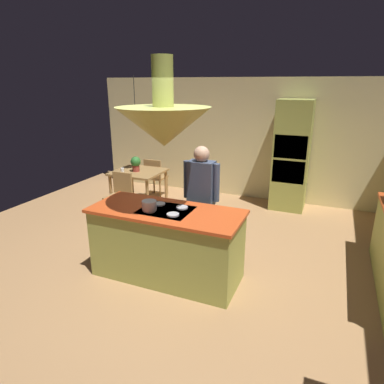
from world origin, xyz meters
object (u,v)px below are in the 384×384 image
Objects in this scene: dining_table at (139,176)px; cup_on_table at (122,170)px; kitchen_island at (167,243)px; oven_tower at (291,156)px; chair_facing_island at (120,193)px; cooking_pot_on_cooktop at (149,205)px; chair_by_back_wall at (155,175)px; potted_plant_on_table at (136,163)px; person_at_island at (201,196)px.

cup_on_table is at bearing -135.43° from dining_table.
kitchen_island is 0.90× the size of oven_tower.
chair_facing_island reaches higher than cup_on_table.
dining_table is at bearing 90.00° from chair_facing_island.
cooking_pot_on_cooktop is at bearing -48.69° from cup_on_table.
kitchen_island reaches higher than chair_by_back_wall.
chair_facing_island is at bearing -87.93° from potted_plant_on_table.
kitchen_island is 10.76× the size of cooking_pot_on_cooktop.
kitchen_island is at bearing 39.09° from cooking_pot_on_cooktop.
chair_facing_island is 2.90× the size of potted_plant_on_table.
person_at_island is (1.91, -1.42, 0.29)m from dining_table.
chair_facing_island is (-1.91, 0.76, -0.43)m from person_at_island.
chair_facing_island reaches higher than dining_table.
dining_table is 0.35m from cup_on_table.
cooking_pot_on_cooktop is (1.56, -2.19, 0.09)m from potted_plant_on_table.
person_at_island is 1.88× the size of chair_facing_island.
chair_facing_island is 9.67× the size of cup_on_table.
potted_plant_on_table reaches higher than kitchen_island.
person_at_island reaches higher than potted_plant_on_table.
oven_tower is 2.72m from person_at_island.
cup_on_table is (-0.23, -0.89, 0.30)m from chair_by_back_wall.
dining_table is at bearing 124.63° from cooking_pot_on_cooktop.
chair_facing_island is (-1.70, 1.44, 0.03)m from kitchen_island.
kitchen_island is at bearing 121.59° from chair_by_back_wall.
potted_plant_on_table is 3.33× the size of cup_on_table.
cooking_pot_on_cooktop is at bearing -54.45° from potted_plant_on_table.
cooking_pot_on_cooktop reaches higher than cup_on_table.
kitchen_island reaches higher than chair_facing_island.
dining_table is 3.17× the size of potted_plant_on_table.
cup_on_table is (-0.20, -0.18, -0.12)m from potted_plant_on_table.
potted_plant_on_table is (-0.02, 0.62, 0.42)m from chair_facing_island.
cooking_pot_on_cooktop reaches higher than dining_table.
chair_by_back_wall reaches higher than cup_on_table.
kitchen_island is at bearing -50.05° from potted_plant_on_table.
chair_by_back_wall is (0.00, 0.66, -0.15)m from dining_table.
oven_tower is 7.16× the size of potted_plant_on_table.
oven_tower is 3.38m from chair_facing_island.
oven_tower is 1.31× the size of person_at_island.
potted_plant_on_table is at bearing 144.48° from person_at_island.
kitchen_island is 3.48m from oven_tower.
kitchen_island is 2.71m from dining_table.
dining_table is 0.68m from chair_facing_island.
potted_plant_on_table reaches higher than chair_facing_island.
person_at_island is at bearing -21.62° from chair_facing_island.
chair_by_back_wall is 9.67× the size of cup_on_table.
potted_plant_on_table is at bearing 125.55° from cooking_pot_on_cooktop.
chair_by_back_wall is 3.32m from cooking_pot_on_cooktop.
cooking_pot_on_cooktop is at bearing 118.01° from chair_by_back_wall.
cooking_pot_on_cooktop is (-0.16, -0.13, 0.54)m from kitchen_island.
chair_by_back_wall reaches higher than dining_table.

